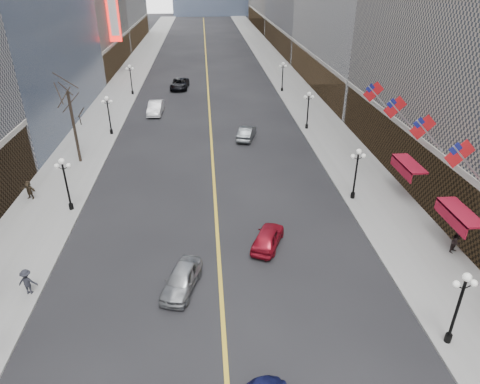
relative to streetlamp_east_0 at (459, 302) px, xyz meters
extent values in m
cube|color=gray|center=(2.20, 56.00, -2.83)|extent=(6.00, 230.00, 0.15)
cube|color=gray|center=(-25.80, 56.00, -2.83)|extent=(6.00, 230.00, 0.15)
cube|color=gold|center=(-11.80, 66.00, -2.89)|extent=(0.25, 200.00, 0.02)
cube|color=#4D3D33|center=(6.60, 15.00, -0.30)|extent=(2.80, 41.00, 5.00)
cube|color=#4D3D33|center=(6.60, 54.00, -0.30)|extent=(2.80, 35.00, 5.00)
cube|color=#4D3D33|center=(6.60, 92.00, -0.30)|extent=(2.80, 39.00, 5.00)
cube|color=#4D3D33|center=(6.60, 135.00, -0.30)|extent=(2.80, 45.00, 5.00)
cube|color=#4D3D33|center=(-30.20, 73.00, -0.30)|extent=(2.80, 29.00, 5.00)
cube|color=#4D3D33|center=(-30.20, 107.00, -0.30)|extent=(2.80, 37.00, 5.00)
cylinder|color=black|center=(0.00, 0.00, -2.50)|extent=(0.36, 0.36, 0.50)
cylinder|color=black|center=(0.00, 0.00, -0.75)|extent=(0.16, 0.16, 4.00)
sphere|color=white|center=(0.00, 0.00, 1.55)|extent=(0.44, 0.44, 0.44)
sphere|color=white|center=(-0.45, 0.00, 1.15)|extent=(0.36, 0.36, 0.36)
sphere|color=white|center=(0.45, 0.00, 1.15)|extent=(0.36, 0.36, 0.36)
cylinder|color=black|center=(0.00, 16.00, -2.50)|extent=(0.36, 0.36, 0.50)
cylinder|color=black|center=(0.00, 16.00, -0.75)|extent=(0.16, 0.16, 4.00)
sphere|color=white|center=(0.00, 16.00, 1.55)|extent=(0.44, 0.44, 0.44)
sphere|color=white|center=(-0.45, 16.00, 1.15)|extent=(0.36, 0.36, 0.36)
sphere|color=white|center=(0.45, 16.00, 1.15)|extent=(0.36, 0.36, 0.36)
cylinder|color=black|center=(0.00, 34.00, -2.50)|extent=(0.36, 0.36, 0.50)
cylinder|color=black|center=(0.00, 34.00, -0.75)|extent=(0.16, 0.16, 4.00)
sphere|color=white|center=(0.00, 34.00, 1.55)|extent=(0.44, 0.44, 0.44)
sphere|color=white|center=(-0.45, 34.00, 1.15)|extent=(0.36, 0.36, 0.36)
sphere|color=white|center=(0.45, 34.00, 1.15)|extent=(0.36, 0.36, 0.36)
cylinder|color=black|center=(0.00, 52.00, -2.50)|extent=(0.36, 0.36, 0.50)
cylinder|color=black|center=(0.00, 52.00, -0.75)|extent=(0.16, 0.16, 4.00)
sphere|color=white|center=(0.00, 52.00, 1.55)|extent=(0.44, 0.44, 0.44)
sphere|color=white|center=(-0.45, 52.00, 1.15)|extent=(0.36, 0.36, 0.36)
sphere|color=white|center=(0.45, 52.00, 1.15)|extent=(0.36, 0.36, 0.36)
cylinder|color=black|center=(-23.60, 16.00, -2.50)|extent=(0.36, 0.36, 0.50)
cylinder|color=black|center=(-23.60, 16.00, -0.75)|extent=(0.16, 0.16, 4.00)
sphere|color=white|center=(-23.60, 16.00, 1.55)|extent=(0.44, 0.44, 0.44)
sphere|color=white|center=(-24.05, 16.00, 1.15)|extent=(0.36, 0.36, 0.36)
sphere|color=white|center=(-23.15, 16.00, 1.15)|extent=(0.36, 0.36, 0.36)
cylinder|color=black|center=(-23.60, 34.00, -2.50)|extent=(0.36, 0.36, 0.50)
cylinder|color=black|center=(-23.60, 34.00, -0.75)|extent=(0.16, 0.16, 4.00)
sphere|color=white|center=(-23.60, 34.00, 1.55)|extent=(0.44, 0.44, 0.44)
sphere|color=white|center=(-24.05, 34.00, 1.15)|extent=(0.36, 0.36, 0.36)
sphere|color=white|center=(-23.15, 34.00, 1.15)|extent=(0.36, 0.36, 0.36)
cylinder|color=black|center=(-23.60, 52.00, -2.50)|extent=(0.36, 0.36, 0.50)
cylinder|color=black|center=(-23.60, 52.00, -0.75)|extent=(0.16, 0.16, 4.00)
sphere|color=white|center=(-23.60, 52.00, 1.55)|extent=(0.44, 0.44, 0.44)
sphere|color=white|center=(-24.05, 52.00, 1.15)|extent=(0.36, 0.36, 0.36)
sphere|color=white|center=(-23.15, 52.00, 1.15)|extent=(0.36, 0.36, 0.36)
cylinder|color=#B2B2B7|center=(4.00, 8.00, 3.90)|extent=(2.49, 0.12, 2.49)
cube|color=red|center=(3.35, 8.00, 4.55)|extent=(1.94, 0.04, 1.94)
cube|color=navy|center=(3.00, 8.00, 4.90)|extent=(0.88, 0.06, 0.88)
cylinder|color=#B2B2B7|center=(4.00, 13.00, 3.90)|extent=(2.49, 0.12, 2.49)
cube|color=red|center=(3.35, 13.00, 4.55)|extent=(1.94, 0.04, 1.94)
cube|color=navy|center=(3.00, 13.00, 4.90)|extent=(0.88, 0.06, 0.88)
cylinder|color=#B2B2B7|center=(4.00, 18.00, 3.90)|extent=(2.49, 0.12, 2.49)
cube|color=red|center=(3.35, 18.00, 4.55)|extent=(1.94, 0.04, 1.94)
cube|color=navy|center=(3.00, 18.00, 4.90)|extent=(0.88, 0.06, 0.88)
cylinder|color=#B2B2B7|center=(4.00, 23.00, 3.90)|extent=(2.49, 0.12, 2.49)
cube|color=red|center=(3.35, 23.00, 4.55)|extent=(1.94, 0.04, 1.94)
cube|color=navy|center=(3.00, 23.00, 4.90)|extent=(0.88, 0.06, 0.88)
cube|color=maroon|center=(4.50, 8.00, 0.30)|extent=(1.40, 4.00, 0.15)
cube|color=maroon|center=(3.85, 8.00, -0.10)|extent=(0.10, 4.00, 0.90)
cube|color=maroon|center=(4.50, 16.00, 0.30)|extent=(1.40, 4.00, 0.15)
cube|color=maroon|center=(3.85, 16.00, -0.10)|extent=(0.10, 4.00, 0.90)
cube|color=red|center=(-27.70, 66.00, 9.10)|extent=(2.00, 0.50, 12.00)
cube|color=white|center=(-27.65, 66.00, 9.10)|extent=(1.40, 0.55, 10.00)
cylinder|color=#2D231C|center=(-25.30, 26.00, 0.85)|extent=(0.28, 0.28, 7.20)
imported|color=gray|center=(-14.20, 5.56, -2.17)|extent=(2.89, 4.62, 1.47)
imported|color=silver|center=(-19.09, 41.90, -2.06)|extent=(2.00, 5.17, 1.68)
imported|color=black|center=(-16.41, 55.29, -2.09)|extent=(3.16, 6.02, 1.61)
imported|color=maroon|center=(-8.26, 9.72, -2.19)|extent=(3.17, 4.50, 1.42)
imported|color=#4A4E51|center=(-7.70, 31.32, -2.16)|extent=(2.74, 4.74, 1.48)
imported|color=black|center=(4.60, 7.73, -1.92)|extent=(0.92, 0.82, 1.67)
imported|color=black|center=(-23.40, 5.76, -1.89)|extent=(1.14, 0.53, 1.72)
imported|color=#34291D|center=(-27.57, 18.19, -1.93)|extent=(1.57, 0.99, 1.64)
camera|label=1|loc=(-12.32, -15.40, 14.84)|focal=32.00mm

